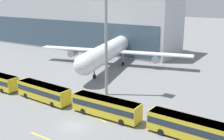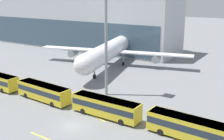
{
  "view_description": "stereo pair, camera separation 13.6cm",
  "coord_description": "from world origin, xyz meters",
  "px_view_note": "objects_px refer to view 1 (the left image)",
  "views": [
    {
      "loc": [
        26.14,
        -30.24,
        19.69
      ],
      "look_at": [
        -4.68,
        18.68,
        4.0
      ],
      "focal_mm": 45.0,
      "sensor_mm": 36.0,
      "label": 1
    },
    {
      "loc": [
        26.26,
        -30.16,
        19.69
      ],
      "look_at": [
        -4.68,
        18.68,
        4.0
      ],
      "focal_mm": 45.0,
      "sensor_mm": 36.0,
      "label": 2
    }
  ],
  "objects_px": {
    "shuttle_bus_2": "(43,91)",
    "shuttle_bus_3": "(106,106)",
    "floodlight_mast": "(106,14)",
    "airliner_at_gate_near": "(112,49)",
    "shuttle_bus_4": "(190,127)"
  },
  "relations": [
    {
      "from": "airliner_at_gate_near",
      "to": "shuttle_bus_3",
      "type": "distance_m",
      "value": 35.04
    },
    {
      "from": "shuttle_bus_2",
      "to": "floodlight_mast",
      "type": "bearing_deg",
      "value": 52.11
    },
    {
      "from": "shuttle_bus_2",
      "to": "shuttle_bus_3",
      "type": "relative_size",
      "value": 1.01
    },
    {
      "from": "shuttle_bus_2",
      "to": "floodlight_mast",
      "type": "relative_size",
      "value": 0.46
    },
    {
      "from": "airliner_at_gate_near",
      "to": "floodlight_mast",
      "type": "height_order",
      "value": "floodlight_mast"
    },
    {
      "from": "shuttle_bus_2",
      "to": "shuttle_bus_3",
      "type": "distance_m",
      "value": 14.08
    },
    {
      "from": "floodlight_mast",
      "to": "shuttle_bus_4",
      "type": "bearing_deg",
      "value": -24.45
    },
    {
      "from": "airliner_at_gate_near",
      "to": "shuttle_bus_4",
      "type": "height_order",
      "value": "airliner_at_gate_near"
    },
    {
      "from": "shuttle_bus_2",
      "to": "shuttle_bus_4",
      "type": "xyz_separation_m",
      "value": [
        28.16,
        0.11,
        0.0
      ]
    },
    {
      "from": "airliner_at_gate_near",
      "to": "shuttle_bus_4",
      "type": "xyz_separation_m",
      "value": [
        31.81,
        -30.17,
        -2.92
      ]
    },
    {
      "from": "shuttle_bus_3",
      "to": "airliner_at_gate_near",
      "type": "bearing_deg",
      "value": 121.59
    },
    {
      "from": "shuttle_bus_2",
      "to": "shuttle_bus_3",
      "type": "xyz_separation_m",
      "value": [
        14.08,
        0.19,
        0.0
      ]
    },
    {
      "from": "airliner_at_gate_near",
      "to": "shuttle_bus_2",
      "type": "relative_size",
      "value": 3.54
    },
    {
      "from": "airliner_at_gate_near",
      "to": "floodlight_mast",
      "type": "distance_m",
      "value": 26.78
    },
    {
      "from": "shuttle_bus_2",
      "to": "shuttle_bus_3",
      "type": "bearing_deg",
      "value": 5.1
    }
  ]
}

